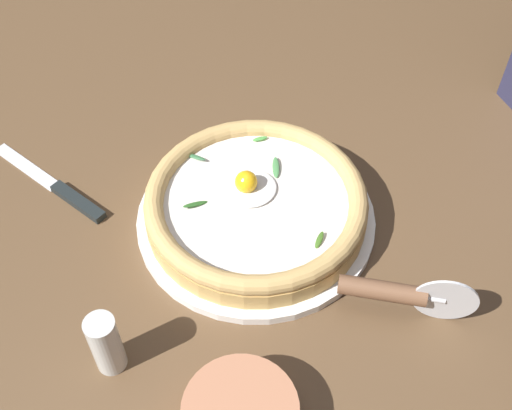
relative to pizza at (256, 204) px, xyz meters
The scene contains 6 objects.
ground_plane 0.08m from the pizza, 33.78° to the left, with size 2.40×2.40×0.03m, color brown.
pizza_plate 0.03m from the pizza, 77.98° to the left, with size 0.30×0.30×0.01m, color white.
pizza is the anchor object (origin of this frame).
pizza_cutter 0.20m from the pizza, 100.90° to the left, with size 0.11×0.12×0.07m.
table_knife 0.26m from the pizza, 49.97° to the right, with size 0.06×0.21×0.01m.
pepper_shaker 0.25m from the pizza, 12.13° to the left, with size 0.03×0.03×0.08m, color silver.
Camera 1 is at (0.27, 0.36, 0.63)m, focal length 45.34 mm.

